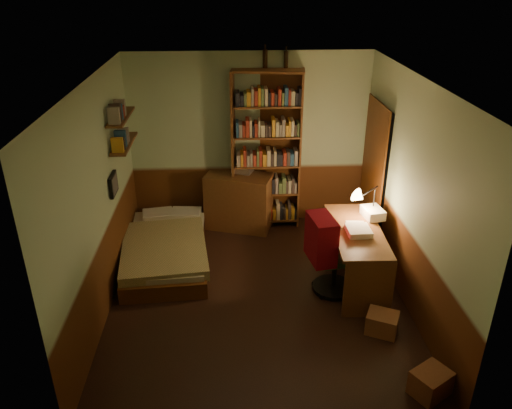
{
  "coord_description": "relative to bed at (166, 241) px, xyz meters",
  "views": [
    {
      "loc": [
        -0.3,
        -5.05,
        3.66
      ],
      "look_at": [
        0.0,
        0.25,
        1.1
      ],
      "focal_mm": 35.0,
      "sensor_mm": 36.0,
      "label": 1
    }
  ],
  "objects": [
    {
      "name": "framed_picture",
      "position": [
        -0.53,
        -0.27,
        0.96
      ],
      "size": [
        0.04,
        0.32,
        0.26
      ],
      "primitive_type": "cube",
      "color": "black",
      "rests_on": "wall_left"
    },
    {
      "name": "doorway",
      "position": [
        2.91,
        0.43,
        0.71
      ],
      "size": [
        0.06,
        0.9,
        2.0
      ],
      "primitive_type": "cube",
      "color": "black",
      "rests_on": "ground"
    },
    {
      "name": "wall_left",
      "position": [
        -0.57,
        -0.87,
        1.01
      ],
      "size": [
        0.02,
        4.0,
        2.6
      ],
      "primitive_type": "cube",
      "color": "#9CB78E",
      "rests_on": "ground"
    },
    {
      "name": "cardboard_box_b",
      "position": [
        2.52,
        -1.65,
        -0.17
      ],
      "size": [
        0.41,
        0.38,
        0.23
      ],
      "primitive_type": "cube",
      "rotation": [
        0.0,
        0.0,
        -0.45
      ],
      "color": "brown",
      "rests_on": "ground"
    },
    {
      "name": "mini_stereo",
      "position": [
        1.08,
        1.02,
        0.64
      ],
      "size": [
        0.35,
        0.31,
        0.15
      ],
      "primitive_type": "cube",
      "rotation": [
        0.0,
        0.0,
        -0.38
      ],
      "color": "#B2B2B7",
      "rests_on": "dresser"
    },
    {
      "name": "bookshelf",
      "position": [
        1.44,
        0.98,
        0.9
      ],
      "size": [
        1.05,
        0.44,
        2.37
      ],
      "primitive_type": "cube",
      "rotation": [
        0.0,
        0.0,
        -0.13
      ],
      "color": "#593318",
      "rests_on": "ground"
    },
    {
      "name": "floor",
      "position": [
        1.19,
        -0.87,
        -0.3
      ],
      "size": [
        3.5,
        4.0,
        0.02
      ],
      "primitive_type": "cube",
      "color": "black",
      "rests_on": "ground"
    },
    {
      "name": "wall_right",
      "position": [
        2.95,
        -0.87,
        1.01
      ],
      "size": [
        0.02,
        4.0,
        2.6
      ],
      "primitive_type": "cube",
      "color": "#9CB78E",
      "rests_on": "ground"
    },
    {
      "name": "desk",
      "position": [
        2.41,
        -0.69,
        0.09
      ],
      "size": [
        0.64,
        1.44,
        0.76
      ],
      "primitive_type": "cube",
      "rotation": [
        0.0,
        0.0,
        -0.04
      ],
      "color": "#593318",
      "rests_on": "ground"
    },
    {
      "name": "desk_lamp",
      "position": [
        2.71,
        -0.3,
        0.81
      ],
      "size": [
        0.21,
        0.21,
        0.66
      ],
      "primitive_type": "cone",
      "rotation": [
        0.0,
        0.0,
        -0.06
      ],
      "color": "black",
      "rests_on": "desk"
    },
    {
      "name": "wall_front",
      "position": [
        1.19,
        -2.88,
        1.01
      ],
      "size": [
        3.5,
        0.02,
        2.6
      ],
      "primitive_type": "cube",
      "color": "#9CB78E",
      "rests_on": "ground"
    },
    {
      "name": "wall_shelf_upper",
      "position": [
        -0.45,
        0.23,
        1.66
      ],
      "size": [
        0.2,
        0.9,
        0.03
      ],
      "primitive_type": "cube",
      "color": "#593318",
      "rests_on": "wall_left"
    },
    {
      "name": "wall_back",
      "position": [
        1.19,
        1.14,
        1.01
      ],
      "size": [
        3.5,
        0.02,
        2.6
      ],
      "primitive_type": "cube",
      "color": "#9CB78E",
      "rests_on": "ground"
    },
    {
      "name": "ceiling",
      "position": [
        1.19,
        -0.87,
        2.32
      ],
      "size": [
        3.5,
        4.0,
        0.02
      ],
      "primitive_type": "cube",
      "color": "silver",
      "rests_on": "wall_back"
    },
    {
      "name": "red_jacket",
      "position": [
        1.9,
        -0.96,
        0.94
      ],
      "size": [
        0.32,
        0.51,
        0.56
      ],
      "primitive_type": "cube",
      "rotation": [
        0.0,
        0.0,
        0.14
      ],
      "color": "maroon",
      "rests_on": "office_chair"
    },
    {
      "name": "dresser",
      "position": [
        1.01,
        0.9,
        0.14
      ],
      "size": [
        1.06,
        0.74,
        0.85
      ],
      "primitive_type": "cube",
      "rotation": [
        0.0,
        0.0,
        -0.3
      ],
      "color": "#593318",
      "rests_on": "ground"
    },
    {
      "name": "door_trim",
      "position": [
        2.88,
        0.43,
        0.71
      ],
      "size": [
        0.02,
        0.98,
        2.08
      ],
      "primitive_type": "cube",
      "color": "#46230C",
      "rests_on": "ground"
    },
    {
      "name": "wall_shelf_lower",
      "position": [
        -0.45,
        0.23,
        1.31
      ],
      "size": [
        0.2,
        0.9,
        0.03
      ],
      "primitive_type": "cube",
      "color": "#593318",
      "rests_on": "wall_left"
    },
    {
      "name": "paper_stack",
      "position": [
        2.69,
        -0.37,
        0.54
      ],
      "size": [
        0.27,
        0.34,
        0.12
      ],
      "primitive_type": "cube",
      "rotation": [
        0.0,
        0.0,
        0.18
      ],
      "color": "silver",
      "rests_on": "desk"
    },
    {
      "name": "bottle_left",
      "position": [
        1.41,
        1.09,
        2.21
      ],
      "size": [
        0.09,
        0.09,
        0.25
      ],
      "primitive_type": "cylinder",
      "rotation": [
        0.0,
        0.0,
        -0.36
      ],
      "color": "black",
      "rests_on": "bookshelf"
    },
    {
      "name": "office_chair",
      "position": [
        2.14,
        -0.84,
        0.19
      ],
      "size": [
        0.54,
        0.49,
        0.95
      ],
      "primitive_type": "cube",
      "rotation": [
        0.0,
        0.0,
        0.17
      ],
      "color": "#295D2D",
      "rests_on": "ground"
    },
    {
      "name": "bed",
      "position": [
        0.0,
        0.0,
        0.0
      ],
      "size": [
        1.15,
        1.99,
        0.57
      ],
      "primitive_type": "cube",
      "rotation": [
        0.0,
        0.0,
        0.06
      ],
      "color": "olive",
      "rests_on": "ground"
    },
    {
      "name": "bottle_right",
      "position": [
        1.7,
        1.09,
        2.2
      ],
      "size": [
        0.06,
        0.06,
        0.23
      ],
      "primitive_type": "cylinder",
      "rotation": [
        0.0,
        0.0,
        -0.03
      ],
      "color": "black",
      "rests_on": "bookshelf"
    },
    {
      "name": "cardboard_box_a",
      "position": [
        2.72,
        -2.54,
        -0.16
      ],
      "size": [
        0.43,
        0.41,
        0.26
      ],
      "primitive_type": "cube",
      "rotation": [
        0.0,
        0.0,
        0.55
      ],
      "color": "brown",
      "rests_on": "ground"
    }
  ]
}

